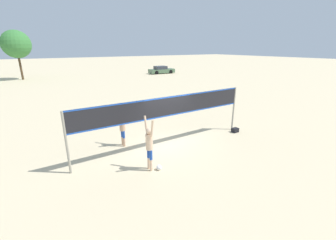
# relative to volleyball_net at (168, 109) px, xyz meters

# --- Properties ---
(ground_plane) EXTENTS (200.00, 200.00, 0.00)m
(ground_plane) POSITION_rel_volleyball_net_xyz_m (0.00, 0.00, -1.90)
(ground_plane) COLOR beige
(volleyball_net) EXTENTS (9.07, 0.09, 2.50)m
(volleyball_net) POSITION_rel_volleyball_net_xyz_m (0.00, 0.00, 0.00)
(volleyball_net) COLOR gray
(volleyball_net) RESTS_ON ground_plane
(player_spiker) EXTENTS (0.28, 0.71, 2.18)m
(player_spiker) POSITION_rel_volleyball_net_xyz_m (-1.77, -1.43, -0.75)
(player_spiker) COLOR beige
(player_spiker) RESTS_ON ground_plane
(player_blocker) EXTENTS (0.28, 0.68, 1.97)m
(player_blocker) POSITION_rel_volleyball_net_xyz_m (-1.79, 1.29, -0.87)
(player_blocker) COLOR tan
(player_blocker) RESTS_ON ground_plane
(volleyball) EXTENTS (0.22, 0.22, 0.22)m
(volleyball) POSITION_rel_volleyball_net_xyz_m (-1.48, -1.65, -1.79)
(volleyball) COLOR white
(volleyball) RESTS_ON ground_plane
(gear_bag) EXTENTS (0.37, 0.29, 0.24)m
(gear_bag) POSITION_rel_volleyball_net_xyz_m (4.31, -0.42, -1.78)
(gear_bag) COLOR black
(gear_bag) RESTS_ON ground_plane
(parked_car_mid) EXTENTS (4.73, 2.11, 1.33)m
(parked_car_mid) POSITION_rel_volleyball_net_xyz_m (15.88, 27.10, -1.30)
(parked_car_mid) COLOR #4C6B4C
(parked_car_mid) RESTS_ON ground_plane
(tree_right_cluster) EXTENTS (3.88, 3.88, 6.93)m
(tree_right_cluster) POSITION_rel_volleyball_net_xyz_m (-5.52, 31.34, 3.08)
(tree_right_cluster) COLOR #4C3823
(tree_right_cluster) RESTS_ON ground_plane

